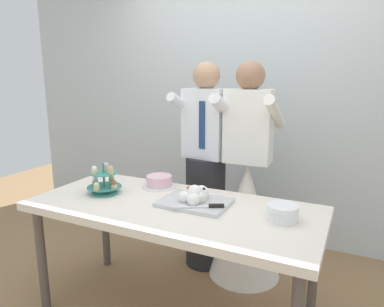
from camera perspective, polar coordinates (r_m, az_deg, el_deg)
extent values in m
cube|color=silver|center=(3.39, 8.96, 10.63)|extent=(5.20, 0.10, 2.90)
cube|color=silver|center=(2.19, -3.16, -8.94)|extent=(1.80, 0.80, 0.05)
cylinder|color=#564C47|center=(2.62, -23.27, -15.58)|extent=(0.06, 0.06, 0.72)
cylinder|color=#564C47|center=(3.02, -13.97, -11.05)|extent=(0.06, 0.06, 0.72)
cylinder|color=#564C47|center=(2.42, 19.19, -17.68)|extent=(0.06, 0.06, 0.72)
cylinder|color=teal|center=(2.46, -14.04, -6.12)|extent=(0.17, 0.17, 0.01)
cylinder|color=teal|center=(2.43, -14.17, -3.91)|extent=(0.01, 0.01, 0.21)
cylinder|color=teal|center=(2.45, -14.09, -5.26)|extent=(0.23, 0.23, 0.01)
cylinder|color=#D1B784|center=(2.39, -12.58, -5.22)|extent=(0.04, 0.04, 0.03)
sphere|color=brown|center=(2.38, -12.61, -4.67)|extent=(0.04, 0.04, 0.04)
cylinder|color=#D1B784|center=(2.51, -12.94, -4.35)|extent=(0.04, 0.04, 0.03)
sphere|color=#D6B27A|center=(2.50, -12.97, -3.83)|extent=(0.04, 0.04, 0.04)
cylinder|color=#D1B784|center=(2.51, -15.46, -4.52)|extent=(0.04, 0.04, 0.03)
sphere|color=white|center=(2.50, -15.49, -3.99)|extent=(0.04, 0.04, 0.04)
cylinder|color=#D1B784|center=(2.38, -15.26, -5.45)|extent=(0.04, 0.04, 0.03)
sphere|color=beige|center=(2.37, -15.30, -4.90)|extent=(0.04, 0.04, 0.04)
cylinder|color=teal|center=(2.42, -14.21, -3.12)|extent=(0.18, 0.18, 0.01)
cylinder|color=#D1B784|center=(2.38, -13.12, -2.93)|extent=(0.04, 0.04, 0.03)
sphere|color=#D6B27A|center=(2.37, -13.15, -2.37)|extent=(0.04, 0.04, 0.04)
cylinder|color=#D1B784|center=(2.48, -13.80, -2.36)|extent=(0.04, 0.04, 0.03)
sphere|color=#EAB7C6|center=(2.47, -13.82, -1.82)|extent=(0.04, 0.04, 0.04)
cylinder|color=#D1B784|center=(2.40, -15.61, -2.94)|extent=(0.04, 0.04, 0.03)
sphere|color=white|center=(2.39, -15.64, -2.38)|extent=(0.04, 0.04, 0.04)
cube|color=silver|center=(2.18, 0.44, -7.98)|extent=(0.42, 0.31, 0.02)
sphere|color=white|center=(2.15, 1.41, -7.13)|extent=(0.08, 0.08, 0.08)
sphere|color=white|center=(2.21, 1.52, -6.46)|extent=(0.10, 0.10, 0.10)
sphere|color=white|center=(2.21, -0.13, -6.55)|extent=(0.09, 0.09, 0.09)
sphere|color=white|center=(2.16, -1.30, -7.12)|extent=(0.08, 0.08, 0.08)
sphere|color=white|center=(2.10, 0.19, -7.62)|extent=(0.08, 0.08, 0.08)
sphere|color=white|center=(2.16, 0.44, -6.57)|extent=(0.11, 0.11, 0.11)
sphere|color=#B21923|center=(2.14, 0.24, -5.52)|extent=(0.02, 0.02, 0.02)
sphere|color=#2D1938|center=(2.13, 1.96, -5.76)|extent=(0.02, 0.02, 0.02)
sphere|color=#DB474C|center=(2.15, -0.67, -5.63)|extent=(0.02, 0.02, 0.02)
sphere|color=#B21923|center=(2.18, -0.41, -5.56)|extent=(0.02, 0.02, 0.02)
cube|color=silver|center=(2.07, -0.19, -8.69)|extent=(0.21, 0.13, 0.00)
cube|color=black|center=(2.08, 4.00, -8.48)|extent=(0.09, 0.06, 0.02)
cylinder|color=white|center=(2.02, 14.40, -10.34)|extent=(0.17, 0.17, 0.01)
cylinder|color=white|center=(2.01, 14.46, -10.07)|extent=(0.17, 0.17, 0.01)
cylinder|color=white|center=(2.01, 14.40, -9.74)|extent=(0.17, 0.17, 0.01)
cylinder|color=white|center=(2.01, 14.51, -9.46)|extent=(0.17, 0.17, 0.01)
cylinder|color=white|center=(2.00, 14.49, -9.17)|extent=(0.17, 0.17, 0.01)
cylinder|color=white|center=(2.00, 14.53, -8.84)|extent=(0.17, 0.17, 0.01)
cylinder|color=white|center=(2.00, 14.46, -8.59)|extent=(0.17, 0.17, 0.01)
cylinder|color=white|center=(1.99, 14.59, -8.28)|extent=(0.17, 0.17, 0.01)
cylinder|color=white|center=(2.53, -5.36, -5.32)|extent=(0.24, 0.24, 0.01)
cylinder|color=#EAB7C6|center=(2.52, -5.37, -4.41)|extent=(0.18, 0.18, 0.07)
cylinder|color=#232328|center=(2.93, 2.17, -9.42)|extent=(0.32, 0.32, 0.92)
cube|color=white|center=(2.74, 2.30, 4.91)|extent=(0.36, 0.24, 0.54)
sphere|color=tan|center=(2.71, 2.37, 12.55)|extent=(0.21, 0.21, 0.21)
cylinder|color=white|center=(2.82, -0.71, 7.34)|extent=(0.14, 0.49, 0.28)
cylinder|color=white|center=(2.63, 6.20, 6.89)|extent=(0.14, 0.49, 0.28)
cube|color=navy|center=(2.64, 1.65, 4.62)|extent=(0.05, 0.02, 0.36)
cone|color=white|center=(2.80, 8.70, -10.58)|extent=(0.56, 0.56, 0.92)
cube|color=white|center=(2.61, 9.22, 4.37)|extent=(0.35, 0.21, 0.54)
sphere|color=#997054|center=(2.58, 9.51, 12.40)|extent=(0.21, 0.21, 0.21)
cylinder|color=white|center=(2.65, 5.21, 6.96)|extent=(0.09, 0.49, 0.28)
cylinder|color=white|center=(2.55, 13.36, 6.47)|extent=(0.09, 0.49, 0.28)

